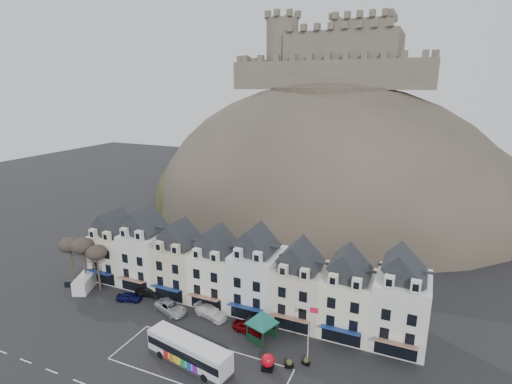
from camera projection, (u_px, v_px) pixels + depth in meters
ground at (180, 366)px, 48.57m from camera, size 300.00×300.00×0.00m
coach_bay_markings at (200, 364)px, 48.89m from camera, size 22.00×7.50×0.01m
townhouse_terrace at (239, 272)px, 61.25m from camera, size 54.40×9.35×11.80m
castle_hill at (328, 210)px, 108.99m from camera, size 100.00×76.00×68.00m
castle at (339, 57)px, 105.06m from camera, size 50.20×22.20×22.00m
tree_left_far at (69, 245)px, 67.36m from camera, size 3.61×3.61×8.24m
tree_left_mid at (82, 246)px, 66.10m from camera, size 3.78×3.78×8.64m
tree_left_near at (97, 253)px, 65.11m from camera, size 3.43×3.43×7.84m
bus at (189, 351)px, 48.44m from camera, size 12.00×4.77×3.30m
bus_shelter at (262, 317)px, 52.72m from camera, size 6.52×6.52×4.37m
red_buoy at (268, 362)px, 47.76m from camera, size 1.64×1.64×2.03m
flagpole at (309, 330)px, 48.03m from camera, size 1.13×0.23×7.86m
white_van at (85, 283)px, 66.54m from camera, size 4.05×5.51×2.31m
planter_west at (289, 364)px, 48.16m from camera, size 1.19×0.80×1.09m
planter_east at (306, 361)px, 48.66m from camera, size 0.99×0.66×0.94m
car_navy at (129, 297)px, 63.03m from camera, size 4.26×2.70×1.35m
car_black at (149, 292)px, 64.47m from camera, size 4.67×2.14×1.48m
car_silver at (171, 307)px, 59.91m from camera, size 6.08×4.19×1.57m
car_white at (211, 312)px, 58.66m from camera, size 5.84×3.56×1.58m
car_maroon at (248, 328)px, 54.89m from camera, size 4.77×2.49×1.55m
car_charcoal at (263, 321)px, 56.42m from camera, size 5.00×3.23×1.56m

